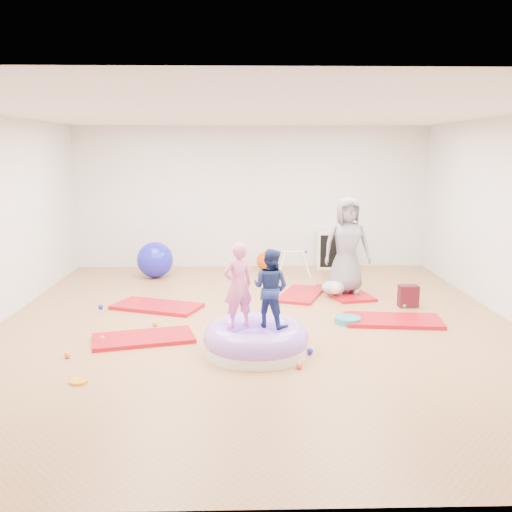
{
  "coord_description": "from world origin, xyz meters",
  "views": [
    {
      "loc": [
        -0.2,
        -7.38,
        2.33
      ],
      "look_at": [
        0.0,
        0.3,
        0.9
      ],
      "focal_mm": 40.0,
      "sensor_mm": 36.0,
      "label": 1
    }
  ],
  "objects": [
    {
      "name": "room",
      "position": [
        0.0,
        0.0,
        1.4
      ],
      "size": [
        7.01,
        8.01,
        2.81
      ],
      "color": "#99644B",
      "rests_on": "ground"
    },
    {
      "name": "gym_mat_front_left",
      "position": [
        -1.42,
        -0.56,
        0.03
      ],
      "size": [
        1.35,
        0.9,
        0.05
      ],
      "primitive_type": "cube",
      "rotation": [
        0.0,
        0.0,
        0.25
      ],
      "color": "#A20520",
      "rests_on": "ground"
    },
    {
      "name": "gym_mat_mid_left",
      "position": [
        -1.47,
        0.91,
        0.03
      ],
      "size": [
        1.43,
        1.05,
        0.05
      ],
      "primitive_type": "cube",
      "rotation": [
        0.0,
        0.0,
        -0.36
      ],
      "color": "#A20520",
      "rests_on": "ground"
    },
    {
      "name": "gym_mat_center_back",
      "position": [
        0.77,
        1.58,
        0.02
      ],
      "size": [
        0.92,
        1.26,
        0.05
      ],
      "primitive_type": "cube",
      "rotation": [
        0.0,
        0.0,
        1.22
      ],
      "color": "#A20520",
      "rests_on": "ground"
    },
    {
      "name": "gym_mat_right",
      "position": [
        1.88,
        0.1,
        0.03
      ],
      "size": [
        1.36,
        0.79,
        0.05
      ],
      "primitive_type": "cube",
      "rotation": [
        0.0,
        0.0,
        -0.11
      ],
      "color": "#A20520",
      "rests_on": "ground"
    },
    {
      "name": "gym_mat_rear_right",
      "position": [
        1.51,
        1.67,
        0.02
      ],
      "size": [
        0.84,
        1.28,
        0.05
      ],
      "primitive_type": "cube",
      "rotation": [
        0.0,
        0.0,
        1.8
      ],
      "color": "#A20520",
      "rests_on": "ground"
    },
    {
      "name": "inflatable_cushion",
      "position": [
        -0.03,
        -1.04,
        0.15
      ],
      "size": [
        1.23,
        1.23,
        0.39
      ],
      "rotation": [
        0.0,
        0.0,
        0.11
      ],
      "color": "white",
      "rests_on": "ground"
    },
    {
      "name": "child_pink",
      "position": [
        -0.24,
        -1.03,
        0.85
      ],
      "size": [
        0.43,
        0.37,
        1.0
      ],
      "primitive_type": "imported",
      "rotation": [
        0.0,
        0.0,
        3.6
      ],
      "color": "pink",
      "rests_on": "inflatable_cushion"
    },
    {
      "name": "child_navy",
      "position": [
        0.13,
        -1.0,
        0.82
      ],
      "size": [
        0.56,
        0.53,
        0.92
      ],
      "primitive_type": "imported",
      "rotation": [
        0.0,
        0.0,
        2.6
      ],
      "color": "navy",
      "rests_on": "inflatable_cushion"
    },
    {
      "name": "adult_caregiver",
      "position": [
        1.5,
        1.62,
        0.82
      ],
      "size": [
        0.8,
        0.56,
        1.55
      ],
      "primitive_type": "imported",
      "rotation": [
        0.0,
        0.0,
        0.09
      ],
      "color": "slate",
      "rests_on": "gym_mat_rear_right"
    },
    {
      "name": "infant",
      "position": [
        1.28,
        1.44,
        0.17
      ],
      "size": [
        0.39,
        0.39,
        0.23
      ],
      "color": "#8DB3D3",
      "rests_on": "gym_mat_rear_right"
    },
    {
      "name": "ball_pit_balls",
      "position": [
        -0.39,
        -0.08,
        0.04
      ],
      "size": [
        4.61,
        3.76,
        0.07
      ],
      "color": "#1B1AB8",
      "rests_on": "ground"
    },
    {
      "name": "exercise_ball_blue",
      "position": [
        -1.8,
        3.01,
        0.33
      ],
      "size": [
        0.67,
        0.67,
        0.67
      ],
      "primitive_type": "sphere",
      "color": "#1B1AB8",
      "rests_on": "ground"
    },
    {
      "name": "exercise_ball_orange",
      "position": [
        0.28,
        3.6,
        0.19
      ],
      "size": [
        0.37,
        0.37,
        0.37
      ],
      "primitive_type": "sphere",
      "color": "#DF4300",
      "rests_on": "ground"
    },
    {
      "name": "infant_play_gym",
      "position": [
        0.76,
        3.0,
        0.33
      ],
      "size": [
        0.64,
        0.61,
        0.49
      ],
      "rotation": [
        0.0,
        0.0,
        -0.03
      ],
      "color": "silver",
      "rests_on": "ground"
    },
    {
      "name": "cube_shelf",
      "position": [
        1.67,
        3.79,
        0.37
      ],
      "size": [
        0.74,
        0.37,
        0.74
      ],
      "color": "silver",
      "rests_on": "ground"
    },
    {
      "name": "balance_disc",
      "position": [
        1.25,
        0.09,
        0.04
      ],
      "size": [
        0.36,
        0.36,
        0.08
      ],
      "primitive_type": "cylinder",
      "color": "teal",
      "rests_on": "ground"
    },
    {
      "name": "backpack",
      "position": [
        2.31,
        0.88,
        0.17
      ],
      "size": [
        0.29,
        0.19,
        0.33
      ],
      "primitive_type": "cube",
      "rotation": [
        0.0,
        0.0,
        0.03
      ],
      "color": "maroon",
      "rests_on": "ground"
    },
    {
      "name": "yellow_toy",
      "position": [
        -1.86,
        -1.87,
        0.01
      ],
      "size": [
        0.19,
        0.19,
        0.03
      ],
      "primitive_type": "cylinder",
      "color": "orange",
      "rests_on": "ground"
    }
  ]
}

